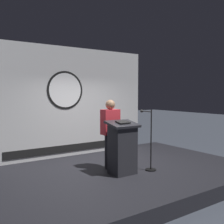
# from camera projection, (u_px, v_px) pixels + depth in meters

# --- Properties ---
(ground_plane) EXTENTS (40.00, 40.00, 0.00)m
(ground_plane) POSITION_uv_depth(u_px,v_px,m) (113.00, 183.00, 5.97)
(ground_plane) COLOR #383D47
(stage_platform) EXTENTS (6.40, 4.00, 0.30)m
(stage_platform) POSITION_uv_depth(u_px,v_px,m) (113.00, 176.00, 5.96)
(stage_platform) COLOR black
(stage_platform) RESTS_ON ground
(banner_display) EXTENTS (4.43, 0.12, 3.00)m
(banner_display) POSITION_uv_depth(u_px,v_px,m) (76.00, 102.00, 7.37)
(banner_display) COLOR silver
(banner_display) RESTS_ON stage_platform
(podium) EXTENTS (0.64, 0.50, 1.16)m
(podium) POSITION_uv_depth(u_px,v_px,m) (122.00, 148.00, 5.63)
(podium) COLOR #26262B
(podium) RESTS_ON stage_platform
(speaker_person) EXTENTS (0.40, 0.26, 1.59)m
(speaker_person) POSITION_uv_depth(u_px,v_px,m) (110.00, 134.00, 6.02)
(speaker_person) COLOR black
(speaker_person) RESTS_ON stage_platform
(microphone_stand) EXTENTS (0.24, 0.48, 1.37)m
(microphone_stand) POSITION_uv_depth(u_px,v_px,m) (150.00, 149.00, 5.94)
(microphone_stand) COLOR black
(microphone_stand) RESTS_ON stage_platform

